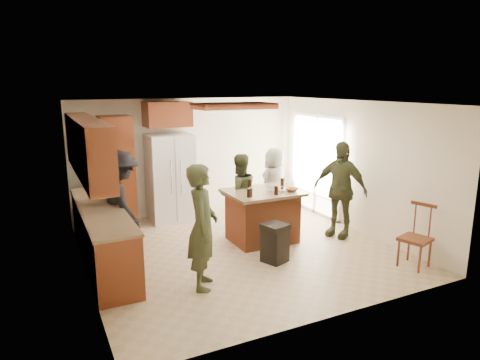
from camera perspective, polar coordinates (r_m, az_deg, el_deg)
name	(u,v)px	position (r m, az deg, el deg)	size (l,w,h in m)	color
room_shell	(369,164)	(11.02, 16.87, 2.05)	(8.00, 5.20, 5.00)	tan
person_front_left	(202,227)	(5.91, -5.03, -6.25)	(0.64, 0.47, 1.76)	#383E24
person_behind_left	(239,194)	(8.02, -0.12, -1.93)	(0.75, 0.46, 1.54)	#353A22
person_behind_right	(274,184)	(8.94, 4.62, -0.53)	(0.74, 0.48, 1.51)	gray
person_side_right	(340,189)	(8.09, 13.15, -1.22)	(1.05, 0.54, 1.79)	#3A3E24
person_counter	(121,204)	(7.25, -15.59, -3.07)	(1.14, 0.53, 1.77)	black
left_cabinetry	(97,206)	(6.96, -18.49, -3.29)	(0.64, 3.00, 2.30)	maroon
back_wall_units	(130,157)	(8.76, -14.41, 2.99)	(1.80, 0.60, 2.45)	maroon
refrigerator	(171,178)	(8.96, -9.24, 0.31)	(0.90, 0.76, 1.80)	white
kitchen_island	(262,215)	(7.75, 2.99, -4.74)	(1.28, 1.03, 0.93)	brown
island_items	(274,189)	(7.60, 4.62, -1.21)	(1.04, 0.73, 0.15)	silver
trash_bin	(275,243)	(6.92, 4.68, -8.32)	(0.44, 0.44, 0.63)	black
spindle_chair	(416,239)	(7.21, 22.41, -7.24)	(0.52, 0.52, 0.99)	maroon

